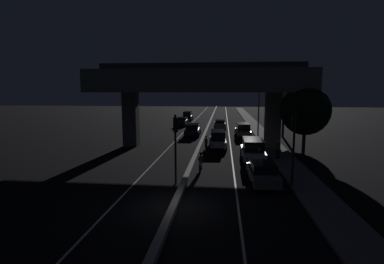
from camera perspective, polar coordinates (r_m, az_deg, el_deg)
ground_plane at (r=16.40m, az=-3.25°, el=-14.02°), size 200.00×200.00×0.00m
lane_line_left_inner at (r=50.72m, az=-0.66°, el=0.98°), size 0.12×126.00×0.00m
lane_line_right_inner at (r=50.39m, az=6.90°, el=0.88°), size 0.12×126.00×0.00m
median_divider at (r=50.42m, az=3.11°, el=1.11°), size 0.38×126.00×0.32m
sidewalk_right at (r=43.77m, az=13.04°, el=-0.23°), size 2.26×126.00×0.15m
elevated_overpass at (r=32.07m, az=1.56°, el=9.21°), size 21.90×9.41×9.03m
traffic_light_left_of_median at (r=19.51m, az=-3.14°, el=-0.91°), size 0.30×0.49×4.58m
traffic_light_right_of_median at (r=19.74m, az=18.81°, el=-0.74°), size 0.30×0.49×4.83m
street_lamp at (r=41.44m, az=12.31°, el=6.02°), size 1.90×0.32×8.37m
car_grey_lead at (r=20.28m, az=13.33°, el=-7.64°), size 1.96×4.22×1.49m
car_white_second at (r=26.90m, az=11.52°, el=-3.21°), size 2.08×4.84×1.89m
car_white_third at (r=32.48m, az=4.94°, el=-1.24°), size 2.00×4.61×1.83m
car_grey_fourth at (r=40.82m, az=9.67°, el=0.51°), size 2.09×4.64×1.77m
car_grey_fifth at (r=47.74m, az=5.31°, el=1.47°), size 1.96×4.03×1.50m
car_dark_blue_lead_oncoming at (r=40.90m, az=0.13°, el=0.48°), size 2.11×4.72×1.61m
car_black_second_oncoming at (r=52.37m, az=-1.91°, el=2.04°), size 1.84×4.82×1.48m
car_black_third_oncoming at (r=61.35m, az=-0.85°, el=3.10°), size 1.94×4.11×1.84m
motorcycle_white_filtering_near at (r=22.95m, az=1.70°, el=-5.96°), size 0.33×1.89×1.46m
motorcycle_blue_filtering_mid at (r=30.92m, az=2.70°, el=-2.32°), size 0.34×1.97×1.51m
pedestrian_on_sidewalk at (r=27.51m, az=16.06°, el=-3.27°), size 0.40×0.40×1.58m
roadside_tree_kerbside_near at (r=29.20m, az=20.78°, el=3.81°), size 4.48×4.48×6.54m
roadside_tree_kerbside_mid at (r=41.21m, az=17.16°, el=6.47°), size 3.79×3.79×7.25m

